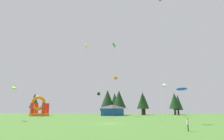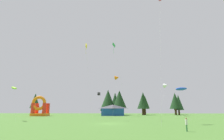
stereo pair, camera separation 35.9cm
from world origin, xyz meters
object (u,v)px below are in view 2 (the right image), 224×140
(kite_lime_parafoil, at_px, (14,88))
(inflatable_blue_arch, at_px, (40,108))
(kite_yellow_diamond, at_px, (86,47))
(festival_tent, at_px, (113,110))
(kite_black_box, at_px, (99,94))
(kite_white_delta, at_px, (166,85))
(person_far_side, at_px, (186,123))
(kite_blue_parafoil, at_px, (181,89))
(kite_green_diamond, at_px, (113,46))
(kite_orange_delta, at_px, (117,78))

(kite_lime_parafoil, height_order, inflatable_blue_arch, kite_lime_parafoil)
(kite_yellow_diamond, bearing_deg, festival_tent, 74.52)
(kite_black_box, xyz_separation_m, kite_white_delta, (22.02, 8.64, 3.46))
(kite_black_box, distance_m, kite_white_delta, 23.91)
(person_far_side, bearing_deg, inflatable_blue_arch, 78.17)
(kite_lime_parafoil, height_order, kite_yellow_diamond, kite_yellow_diamond)
(kite_yellow_diamond, xyz_separation_m, inflatable_blue_arch, (-19.20, 19.77, -15.76))
(person_far_side, height_order, inflatable_blue_arch, inflatable_blue_arch)
(kite_yellow_diamond, bearing_deg, kite_blue_parafoil, -27.96)
(festival_tent, bearing_deg, kite_green_diamond, -87.68)
(kite_blue_parafoil, bearing_deg, kite_orange_delta, 112.03)
(kite_white_delta, relative_size, inflatable_blue_arch, 1.62)
(kite_lime_parafoil, bearing_deg, kite_yellow_diamond, 11.87)
(kite_lime_parafoil, bearing_deg, person_far_side, -28.80)
(kite_yellow_diamond, relative_size, person_far_side, 11.43)
(kite_blue_parafoil, bearing_deg, person_far_side, -106.72)
(kite_black_box, distance_m, inflatable_blue_arch, 24.44)
(kite_yellow_diamond, xyz_separation_m, kite_blue_parafoil, (20.16, -10.70, -12.06))
(kite_green_diamond, relative_size, festival_tent, 2.41)
(festival_tent, bearing_deg, kite_black_box, -105.65)
(kite_white_delta, bearing_deg, kite_lime_parafoil, -151.94)
(kite_white_delta, bearing_deg, kite_blue_parafoil, -98.81)
(kite_white_delta, bearing_deg, kite_orange_delta, 175.84)
(person_far_side, relative_size, inflatable_blue_arch, 0.24)
(kite_blue_parafoil, height_order, inflatable_blue_arch, inflatable_blue_arch)
(kite_lime_parafoil, relative_size, person_far_side, 4.77)
(kite_white_delta, height_order, festival_tent, kite_white_delta)
(kite_orange_delta, height_order, inflatable_blue_arch, kite_orange_delta)
(inflatable_blue_arch, height_order, festival_tent, inflatable_blue_arch)
(kite_yellow_diamond, distance_m, kite_green_diamond, 7.25)
(person_far_side, xyz_separation_m, festival_tent, (-10.62, 44.22, 0.96))
(kite_green_diamond, height_order, inflatable_blue_arch, kite_green_diamond)
(kite_yellow_diamond, distance_m, kite_white_delta, 31.71)
(kite_lime_parafoil, relative_size, inflatable_blue_arch, 1.16)
(kite_white_delta, bearing_deg, person_far_side, -100.98)
(kite_yellow_diamond, xyz_separation_m, kite_green_diamond, (7.24, 0.39, 0.20))
(kite_white_delta, relative_size, kite_blue_parafoil, 1.65)
(kite_green_diamond, distance_m, inflatable_blue_arch, 36.46)
(kite_black_box, height_order, person_far_side, kite_black_box)
(kite_lime_parafoil, xyz_separation_m, inflatable_blue_arch, (-3.35, 23.10, -4.77))
(person_far_side, bearing_deg, kite_lime_parafoil, 98.06)
(kite_green_diamond, xyz_separation_m, person_far_side, (9.71, -21.75, -17.57))
(kite_green_diamond, relative_size, inflatable_blue_arch, 2.80)
(kite_orange_delta, xyz_separation_m, festival_tent, (-1.62, 3.39, -11.34))
(kite_white_delta, xyz_separation_m, festival_tent, (-18.31, 4.61, -8.36))
(kite_white_delta, distance_m, kite_blue_parafoil, 29.57)
(kite_yellow_diamond, bearing_deg, kite_orange_delta, 67.79)
(kite_yellow_diamond, distance_m, kite_blue_parafoil, 25.81)
(inflatable_blue_arch, bearing_deg, kite_blue_parafoil, -37.75)
(kite_black_box, height_order, kite_white_delta, kite_white_delta)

